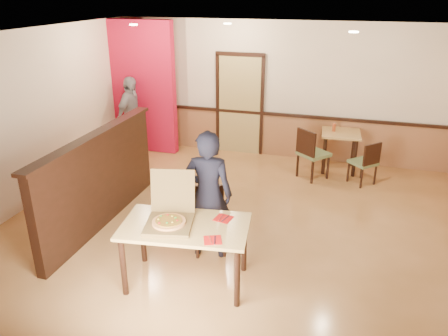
% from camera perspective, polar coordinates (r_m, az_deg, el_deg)
% --- Properties ---
extents(floor, '(7.00, 7.00, 0.00)m').
position_cam_1_polar(floor, '(6.51, 1.04, -8.71)').
color(floor, tan).
rests_on(floor, ground).
extents(ceiling, '(7.00, 7.00, 0.00)m').
position_cam_1_polar(ceiling, '(5.60, 1.25, 16.61)').
color(ceiling, black).
rests_on(ceiling, wall_back).
extents(wall_back, '(7.00, 0.00, 7.00)m').
position_cam_1_polar(wall_back, '(9.21, 7.06, 9.95)').
color(wall_back, '#F6E0C0').
rests_on(wall_back, floor).
extents(wall_left, '(0.00, 7.00, 7.00)m').
position_cam_1_polar(wall_left, '(7.58, -25.38, 5.21)').
color(wall_left, '#F6E0C0').
rests_on(wall_left, floor).
extents(wainscot_back, '(7.00, 0.04, 0.90)m').
position_cam_1_polar(wainscot_back, '(9.43, 6.75, 4.27)').
color(wainscot_back, '#98613C').
rests_on(wainscot_back, floor).
extents(chair_rail_back, '(7.00, 0.06, 0.06)m').
position_cam_1_polar(chair_rail_back, '(9.28, 6.86, 6.99)').
color(chair_rail_back, black).
rests_on(chair_rail_back, wall_back).
extents(back_door, '(0.90, 0.06, 2.10)m').
position_cam_1_polar(back_door, '(9.41, 2.07, 8.18)').
color(back_door, tan).
rests_on(back_door, wall_back).
extents(booth_partition, '(0.20, 3.10, 1.44)m').
position_cam_1_polar(booth_partition, '(6.77, -15.93, -1.37)').
color(booth_partition, black).
rests_on(booth_partition, floor).
extents(red_accent_panel, '(1.60, 0.20, 2.78)m').
position_cam_1_polar(red_accent_panel, '(9.65, -10.98, 10.29)').
color(red_accent_panel, '#B20C2C').
rests_on(red_accent_panel, floor).
extents(spot_a, '(0.14, 0.14, 0.02)m').
position_cam_1_polar(spot_a, '(8.13, -11.74, 17.86)').
color(spot_a, '#FFF3B2').
rests_on(spot_a, ceiling).
extents(spot_b, '(0.14, 0.14, 0.02)m').
position_cam_1_polar(spot_b, '(8.22, 0.46, 18.35)').
color(spot_b, '#FFF3B2').
rests_on(spot_b, ceiling).
extents(spot_c, '(0.14, 0.14, 0.02)m').
position_cam_1_polar(spot_c, '(6.90, 16.58, 16.68)').
color(spot_c, '#FFF3B2').
rests_on(spot_c, ceiling).
extents(main_table, '(1.59, 1.04, 0.80)m').
position_cam_1_polar(main_table, '(5.23, -5.06, -8.47)').
color(main_table, tan).
rests_on(main_table, floor).
extents(diner_chair, '(0.58, 0.58, 0.89)m').
position_cam_1_polar(diner_chair, '(5.99, -1.93, -6.34)').
color(diner_chair, '#617242').
rests_on(diner_chair, floor).
extents(side_chair_left, '(0.68, 0.68, 0.98)m').
position_cam_1_polar(side_chair_left, '(8.31, 11.30, 2.08)').
color(side_chair_left, '#617242').
rests_on(side_chair_left, floor).
extents(side_chair_right, '(0.58, 0.58, 0.83)m').
position_cam_1_polar(side_chair_right, '(8.34, 18.03, 0.83)').
color(side_chair_right, '#617242').
rests_on(side_chair_right, floor).
extents(side_table, '(0.77, 0.77, 0.78)m').
position_cam_1_polar(side_table, '(8.84, 14.95, 3.42)').
color(side_table, tan).
rests_on(side_table, floor).
extents(diner, '(0.70, 0.52, 1.76)m').
position_cam_1_polar(diner, '(5.68, -2.08, -3.57)').
color(diner, black).
rests_on(diner, floor).
extents(passerby, '(0.47, 1.01, 1.67)m').
position_cam_1_polar(passerby, '(9.60, -12.00, 6.67)').
color(passerby, gray).
rests_on(passerby, floor).
extents(pizza_box, '(0.66, 0.73, 0.57)m').
position_cam_1_polar(pizza_box, '(5.19, -7.10, -6.49)').
color(pizza_box, brown).
rests_on(pizza_box, main_table).
extents(pizza, '(0.42, 0.42, 0.03)m').
position_cam_1_polar(pizza, '(5.15, -7.21, -7.00)').
color(pizza, '#EB9D55').
rests_on(pizza, pizza_box).
extents(napkin_near, '(0.25, 0.25, 0.01)m').
position_cam_1_polar(napkin_near, '(4.87, -1.50, -9.39)').
color(napkin_near, red).
rests_on(napkin_near, main_table).
extents(napkin_far, '(0.23, 0.23, 0.01)m').
position_cam_1_polar(napkin_far, '(5.29, -0.09, -6.60)').
color(napkin_far, red).
rests_on(napkin_far, main_table).
extents(condiment, '(0.06, 0.06, 0.16)m').
position_cam_1_polar(condiment, '(8.80, 14.18, 5.17)').
color(condiment, '#9A3D1C').
rests_on(condiment, side_table).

